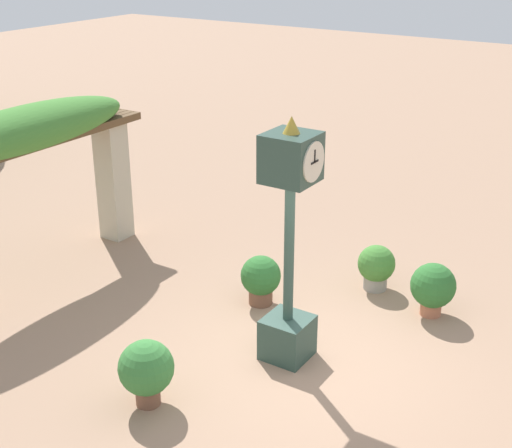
# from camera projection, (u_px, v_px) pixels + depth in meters

# --- Properties ---
(ground_plane) EXTENTS (60.00, 60.00, 0.00)m
(ground_plane) POSITION_uv_depth(u_px,v_px,m) (305.00, 364.00, 9.47)
(ground_plane) COLOR #9E7A60
(pedestal_clock) EXTENTS (0.60, 0.65, 3.31)m
(pedestal_clock) POSITION_uv_depth(u_px,v_px,m) (289.00, 245.00, 9.01)
(pedestal_clock) COLOR #2D473D
(pedestal_clock) RESTS_ON ground
(pergola) EXTENTS (4.67, 1.05, 2.82)m
(pergola) POSITION_uv_depth(u_px,v_px,m) (28.00, 148.00, 11.16)
(pergola) COLOR #BCB299
(pergola) RESTS_ON ground
(potted_plant_near_left) EXTENTS (0.62, 0.62, 0.78)m
(potted_plant_near_left) POSITION_uv_depth(u_px,v_px,m) (261.00, 278.00, 10.84)
(potted_plant_near_left) COLOR brown
(potted_plant_near_left) RESTS_ON ground
(potted_plant_near_right) EXTENTS (0.60, 0.60, 0.74)m
(potted_plant_near_right) POSITION_uv_depth(u_px,v_px,m) (376.00, 266.00, 11.30)
(potted_plant_near_right) COLOR gray
(potted_plant_near_right) RESTS_ON ground
(potted_plant_far_left) EXTENTS (0.67, 0.67, 0.82)m
(potted_plant_far_left) POSITION_uv_depth(u_px,v_px,m) (433.00, 287.00, 10.51)
(potted_plant_far_left) COLOR #B26B4C
(potted_plant_far_left) RESTS_ON ground
(potted_plant_far_right) EXTENTS (0.68, 0.68, 0.85)m
(potted_plant_far_right) POSITION_uv_depth(u_px,v_px,m) (146.00, 370.00, 8.50)
(potted_plant_far_right) COLOR brown
(potted_plant_far_right) RESTS_ON ground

